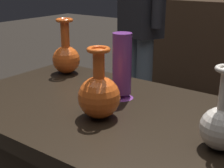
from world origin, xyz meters
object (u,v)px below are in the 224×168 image
(visitor_near_left, at_px, (140,12))
(vase_left_accent, at_px, (222,124))
(vase_right_accent, at_px, (66,56))
(vase_tall_behind, at_px, (122,68))
(vase_centerpiece, at_px, (99,94))

(visitor_near_left, bearing_deg, vase_left_accent, 156.48)
(vase_left_accent, xyz_separation_m, vase_right_accent, (-0.76, 0.25, 0.01))
(vase_right_accent, height_order, visitor_near_left, visitor_near_left)
(vase_right_accent, distance_m, visitor_near_left, 0.92)
(vase_tall_behind, xyz_separation_m, visitor_near_left, (-0.55, 1.00, 0.06))
(vase_right_accent, relative_size, visitor_near_left, 0.14)
(vase_tall_behind, xyz_separation_m, vase_left_accent, (0.40, -0.14, -0.04))
(vase_tall_behind, distance_m, vase_right_accent, 0.38)
(vase_centerpiece, distance_m, vase_left_accent, 0.36)
(vase_centerpiece, bearing_deg, vase_tall_behind, 102.33)
(vase_tall_behind, height_order, vase_right_accent, vase_right_accent)
(vase_tall_behind, height_order, vase_left_accent, vase_tall_behind)
(vase_tall_behind, height_order, visitor_near_left, visitor_near_left)
(vase_right_accent, bearing_deg, vase_tall_behind, -15.85)
(vase_left_accent, distance_m, visitor_near_left, 1.49)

